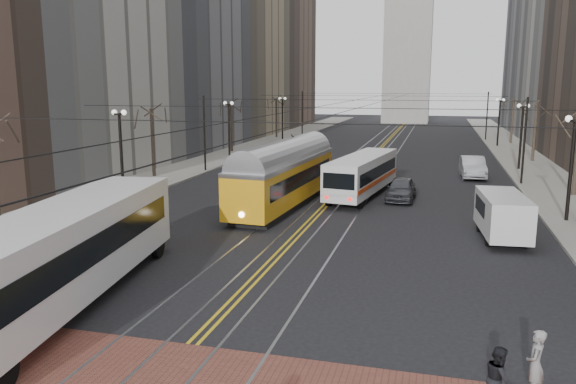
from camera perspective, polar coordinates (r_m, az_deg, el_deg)
The scene contains 19 objects.
ground at distance 18.04m, azimuth -8.37°, elevation -13.76°, with size 260.00×260.00×0.00m, color black.
sidewalk_left at distance 64.23m, azimuth -4.81°, elevation 4.16°, with size 5.00×140.00×0.15m, color gray.
sidewalk_right at distance 61.04m, azimuth 22.78°, elevation 3.01°, with size 5.00×140.00×0.15m, color gray.
streetcar_rails at distance 60.84m, azimuth 8.63°, elevation 3.64°, with size 4.80×130.00×0.02m, color gray.
centre_lines at distance 60.84m, azimuth 8.63°, elevation 3.64°, with size 0.42×130.00×0.01m, color gold.
building_left_mid at distance 69.63m, azimuth -13.35°, elevation 18.40°, with size 16.00×20.00×34.00m, color slate.
building_left_far at distance 106.75m, azimuth -2.75°, elevation 17.54°, with size 16.00×20.00×40.00m, color brown.
building_right_far at distance 103.51m, azimuth 26.58°, elevation 16.67°, with size 16.00×20.00×40.00m, color slate.
lamp_posts at distance 44.51m, azimuth 6.34°, elevation 4.73°, with size 27.60×57.20×5.60m.
street_trees at distance 50.92m, azimuth 7.47°, elevation 5.46°, with size 31.68×53.28×5.60m.
trolley_wires at distance 50.42m, azimuth 7.43°, elevation 6.52°, with size 25.96×120.00×6.60m.
transit_bus at distance 20.70m, azimuth -21.74°, elevation -6.19°, with size 2.82×13.52×3.38m, color silver.
streetcar at distance 35.13m, azimuth -0.33°, elevation 1.20°, with size 2.53×13.62×3.21m, color #EEA315.
rear_bus at distance 38.55m, azimuth 7.58°, elevation 1.63°, with size 2.30×10.56×2.76m, color silver.
cargo_van at distance 29.36m, azimuth 20.94°, elevation -2.41°, with size 1.94×5.05×2.23m, color silver.
sedan_grey at distance 37.68m, azimuth 11.41°, elevation 0.32°, with size 1.76×4.38×1.49m, color #3B3C42.
sedan_silver at distance 48.38m, azimuth 18.24°, elevation 2.41°, with size 1.81×5.20×1.71m, color #ABADB3.
pedestrian_b at distance 15.24m, azimuth 23.83°, elevation -15.75°, with size 0.64×0.42×1.75m, color gray.
pedestrian_c at distance 14.51m, azimuth 20.60°, elevation -17.31°, with size 0.76×0.59×1.56m, color black.
Camera 1 is at (6.67, -15.01, 7.47)m, focal length 35.00 mm.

